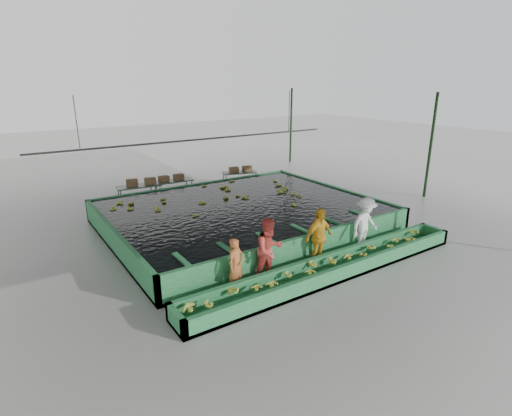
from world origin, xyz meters
TOP-DOWN VIEW (x-y plane):
  - ground at (0.00, 0.00)m, footprint 80.00×80.00m
  - shed_roof at (0.00, 0.00)m, footprint 20.00×22.00m
  - shed_posts at (0.00, 0.00)m, footprint 20.00×22.00m
  - flotation_tank at (0.00, 1.50)m, footprint 10.00×8.00m
  - tank_water at (0.00, 1.50)m, footprint 9.70×7.70m
  - sorting_trough at (0.00, -3.60)m, footprint 10.00×1.00m
  - cableway_rail at (0.00, 5.00)m, footprint 0.08×0.08m
  - rail_hanger_left at (-5.00, 5.00)m, footprint 0.04×0.04m
  - rail_hanger_right at (5.00, 5.00)m, footprint 0.04×0.04m
  - worker_a at (-2.85, -2.80)m, footprint 0.65×0.53m
  - worker_b at (-1.75, -2.80)m, footprint 0.94×0.74m
  - worker_c at (0.12, -2.80)m, footprint 1.11×0.53m
  - worker_d at (2.19, -2.80)m, footprint 1.25×0.79m
  - packing_table_left at (-2.42, 6.60)m, footprint 2.03×0.98m
  - packing_table_mid at (-0.85, 6.58)m, footprint 2.04×0.88m
  - packing_table_right at (3.07, 6.71)m, footprint 1.94×1.21m
  - box_stack_left at (-2.29, 6.63)m, footprint 1.38×0.65m
  - box_stack_mid at (-0.84, 6.56)m, footprint 1.23×0.37m
  - box_stack_right at (3.17, 6.75)m, footprint 1.27×0.55m
  - floating_bananas at (0.00, 2.30)m, footprint 8.25×5.62m
  - trough_bananas at (0.00, -3.60)m, footprint 9.31×0.62m

SIDE VIEW (x-z plane):
  - ground at x=0.00m, z-range 0.00..0.00m
  - sorting_trough at x=0.00m, z-range 0.00..0.50m
  - trough_bananas at x=0.00m, z-range 0.34..0.46m
  - packing_table_right at x=3.07m, z-range 0.00..0.82m
  - packing_table_left at x=-2.42m, z-range 0.00..0.89m
  - flotation_tank at x=0.00m, z-range 0.00..0.90m
  - packing_table_mid at x=-0.85m, z-range 0.00..0.92m
  - worker_a at x=-2.85m, z-range 0.00..1.53m
  - box_stack_right at x=3.17m, z-range 0.69..0.96m
  - tank_water at x=0.00m, z-range 0.85..0.85m
  - floating_bananas at x=0.00m, z-range 0.79..0.91m
  - box_stack_left at x=-2.29m, z-range 0.75..1.04m
  - box_stack_mid at x=-0.84m, z-range 0.79..1.05m
  - worker_c at x=0.12m, z-range 0.00..1.85m
  - worker_d at x=2.19m, z-range 0.00..1.85m
  - worker_b at x=-1.75m, z-range 0.00..1.90m
  - shed_posts at x=0.00m, z-range 0.00..5.00m
  - cableway_rail at x=0.00m, z-range -4.00..10.00m
  - rail_hanger_left at x=-5.00m, z-range 3.00..5.00m
  - rail_hanger_right at x=5.00m, z-range 3.00..5.00m
  - shed_roof at x=0.00m, z-range 4.98..5.02m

